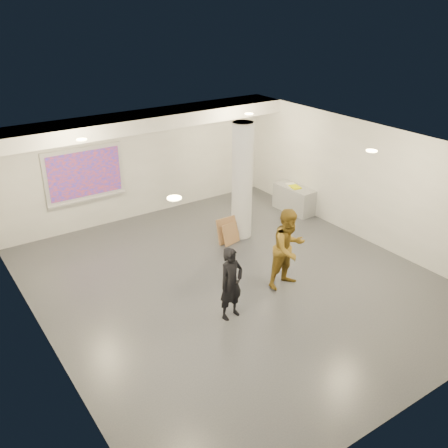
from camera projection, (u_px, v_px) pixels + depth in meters
floor at (234, 282)px, 10.99m from camera, size 8.00×9.00×0.01m
ceiling at (236, 150)px, 9.73m from camera, size 8.00×9.00×0.01m
wall_back at (140, 164)px, 13.73m from camera, size 8.00×0.01×3.00m
wall_front at (421, 329)px, 6.98m from camera, size 8.00×0.01×3.00m
wall_left at (40, 275)px, 8.31m from camera, size 0.01×9.00×3.00m
wall_right at (366, 183)px, 12.40m from camera, size 0.01×9.00×3.00m
soffit_band at (146, 120)px, 12.77m from camera, size 8.00×1.10×0.36m
downlight_nw at (82, 140)px, 10.49m from camera, size 0.22×0.22×0.02m
downlight_ne at (249, 114)px, 12.74m from camera, size 0.22×0.22×0.02m
downlight_sw at (174, 198)px, 7.49m from camera, size 0.22×0.22×0.02m
downlight_se at (372, 151)px, 9.74m from camera, size 0.22×0.22×0.02m
column at (242, 181)px, 12.48m from camera, size 0.52×0.52×3.00m
projection_screen at (85, 174)px, 12.87m from camera, size 2.10×0.13×1.42m
credenza at (294, 199)px, 14.42m from camera, size 0.61×1.30×0.74m
papers_stack at (292, 185)px, 14.39m from camera, size 0.37×0.42×0.02m
postit_pad at (295, 187)px, 14.22m from camera, size 0.30×0.38×0.03m
cardboard_back at (228, 230)px, 12.63m from camera, size 0.61×0.21×0.65m
cardboard_front at (231, 234)px, 12.58m from camera, size 0.52×0.29×0.54m
woman at (231, 284)px, 9.51m from camera, size 0.58×0.42×1.49m
man at (289, 248)px, 10.52m from camera, size 0.90×0.72×1.77m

